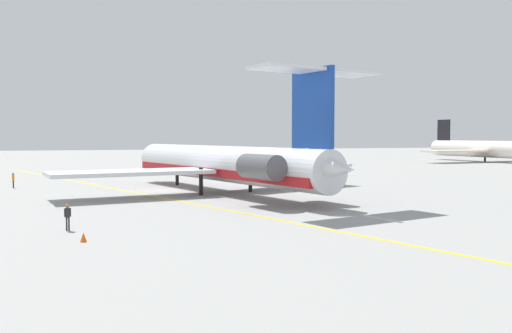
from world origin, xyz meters
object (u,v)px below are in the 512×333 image
main_jetliner (226,163)px  safety_cone_nose (83,237)px  airliner_far_left (488,149)px  ground_crew_near_tail (289,169)px  ground_crew_starboard (13,178)px  ground_crew_portside (68,214)px

main_jetliner → safety_cone_nose: 28.02m
main_jetliner → airliner_far_left: (-51.78, 76.32, -0.17)m
ground_crew_near_tail → safety_cone_nose: size_ratio=3.06×
ground_crew_near_tail → ground_crew_starboard: bearing=-119.9°
ground_crew_near_tail → ground_crew_portside: bearing=-79.0°
ground_crew_starboard → safety_cone_nose: 38.45m
main_jetliner → safety_cone_nose: size_ratio=72.57×
airliner_far_left → ground_crew_portside: (71.37, -91.66, -1.96)m
ground_crew_starboard → safety_cone_nose: size_ratio=3.22×
main_jetliner → ground_crew_portside: bearing=125.1°
main_jetliner → safety_cone_nose: (23.90, -14.33, -2.96)m
ground_crew_portside → safety_cone_nose: (4.31, 1.02, -0.83)m
airliner_far_left → ground_crew_starboard: size_ratio=19.70×
ground_crew_portside → ground_crew_starboard: (-33.20, -7.37, 0.02)m
ground_crew_near_tail → ground_crew_starboard: size_ratio=0.95×
ground_crew_starboard → safety_cone_nose: bearing=-106.7°
safety_cone_nose → ground_crew_starboard: bearing=-167.4°
ground_crew_starboard → safety_cone_nose: (37.52, 8.39, -0.85)m
ground_crew_portside → safety_cone_nose: bearing=175.0°
main_jetliner → airliner_far_left: 92.23m
airliner_far_left → safety_cone_nose: 118.12m
main_jetliner → airliner_far_left: main_jetliner is taller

